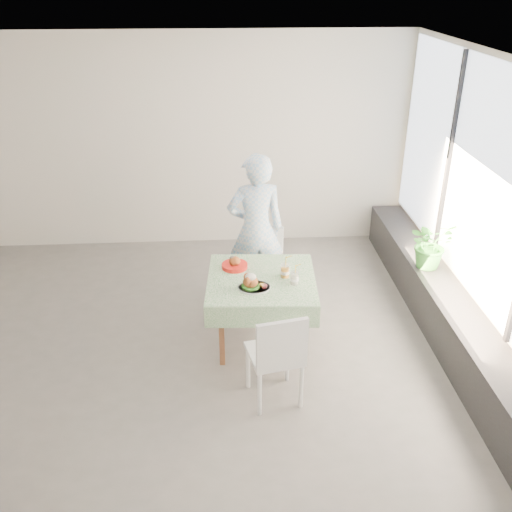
{
  "coord_description": "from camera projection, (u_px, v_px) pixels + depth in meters",
  "views": [
    {
      "loc": [
        0.52,
        -4.83,
        3.46
      ],
      "look_at": [
        0.84,
        0.07,
        0.96
      ],
      "focal_mm": 40.0,
      "sensor_mm": 36.0,
      "label": 1
    }
  ],
  "objects": [
    {
      "name": "chair_near",
      "position": [
        275.0,
        372.0,
        4.99
      ],
      "size": [
        0.52,
        0.52,
        0.93
      ],
      "color": "white",
      "rests_on": "ground"
    },
    {
      "name": "main_dish",
      "position": [
        252.0,
        284.0,
        5.36
      ],
      "size": [
        0.31,
        0.31,
        0.16
      ],
      "color": "white",
      "rests_on": "cafe_table"
    },
    {
      "name": "ceiling",
      "position": [
        153.0,
        59.0,
        4.56
      ],
      "size": [
        6.0,
        6.0,
        0.0
      ],
      "primitive_type": "plane",
      "rotation": [
        3.14,
        0.0,
        0.0
      ],
      "color": "white",
      "rests_on": "ground"
    },
    {
      "name": "second_dish",
      "position": [
        235.0,
        264.0,
        5.74
      ],
      "size": [
        0.26,
        0.26,
        0.12
      ],
      "color": "red",
      "rests_on": "cafe_table"
    },
    {
      "name": "diner",
      "position": [
        256.0,
        230.0,
        6.28
      ],
      "size": [
        0.69,
        0.5,
        1.74
      ],
      "primitive_type": "imported",
      "rotation": [
        0.0,
        0.0,
        3.28
      ],
      "color": "#97CAF2",
      "rests_on": "ground"
    },
    {
      "name": "window_pane",
      "position": [
        487.0,
        186.0,
        5.25
      ],
      "size": [
        0.01,
        4.8,
        2.18
      ],
      "primitive_type": "cube",
      "color": "#D1E0F9",
      "rests_on": "ground"
    },
    {
      "name": "chair_far",
      "position": [
        262.0,
        279.0,
        6.53
      ],
      "size": [
        0.51,
        0.51,
        0.86
      ],
      "color": "white",
      "rests_on": "ground"
    },
    {
      "name": "potted_plant",
      "position": [
        431.0,
        244.0,
        6.18
      ],
      "size": [
        0.59,
        0.54,
        0.55
      ],
      "primitive_type": "imported",
      "rotation": [
        0.0,
        0.0,
        0.27
      ],
      "color": "#34832B",
      "rests_on": "window_ledge"
    },
    {
      "name": "floor",
      "position": [
        175.0,
        345.0,
        5.83
      ],
      "size": [
        6.0,
        6.0,
        0.0
      ],
      "primitive_type": "plane",
      "color": "#5C5A57",
      "rests_on": "ground"
    },
    {
      "name": "window_ledge",
      "position": [
        446.0,
        315.0,
        5.88
      ],
      "size": [
        0.4,
        4.8,
        0.5
      ],
      "primitive_type": "cube",
      "color": "black",
      "rests_on": "ground"
    },
    {
      "name": "wall_back",
      "position": [
        180.0,
        144.0,
        7.42
      ],
      "size": [
        6.0,
        0.02,
        2.8
      ],
      "primitive_type": "cube",
      "color": "silver",
      "rests_on": "ground"
    },
    {
      "name": "wall_front",
      "position": [
        128.0,
        408.0,
        2.97
      ],
      "size": [
        6.0,
        0.02,
        2.8
      ],
      "primitive_type": "cube",
      "color": "silver",
      "rests_on": "ground"
    },
    {
      "name": "wall_right",
      "position": [
        485.0,
        211.0,
        5.37
      ],
      "size": [
        0.02,
        5.0,
        2.8
      ],
      "primitive_type": "cube",
      "color": "silver",
      "rests_on": "ground"
    },
    {
      "name": "juice_cup_lemonade",
      "position": [
        295.0,
        278.0,
        5.45
      ],
      "size": [
        0.09,
        0.09,
        0.24
      ],
      "color": "white",
      "rests_on": "cafe_table"
    },
    {
      "name": "juice_cup_orange",
      "position": [
        285.0,
        271.0,
        5.56
      ],
      "size": [
        0.1,
        0.1,
        0.27
      ],
      "color": "white",
      "rests_on": "cafe_table"
    },
    {
      "name": "cafe_table",
      "position": [
        261.0,
        303.0,
        5.69
      ],
      "size": [
        1.1,
        1.1,
        0.74
      ],
      "color": "brown",
      "rests_on": "ground"
    }
  ]
}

